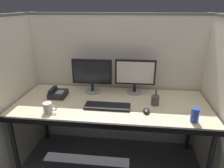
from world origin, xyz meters
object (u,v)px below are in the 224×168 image
desk (111,108)px  monitor_right (135,74)px  computer_mouse (147,111)px  desk_phone (58,94)px  soda_can (195,115)px  coffee_mug (48,108)px  keyboard_main (107,106)px  monitor_left (92,74)px  pen_cup (155,100)px

desk → monitor_right: bearing=51.9°
computer_mouse → desk_phone: size_ratio=0.51×
soda_can → coffee_mug: bearing=179.7°
keyboard_main → desk_phone: desk_phone is taller
monitor_left → coffee_mug: (-0.30, -0.50, -0.17)m
desk_phone → monitor_left: bearing=24.5°
coffee_mug → monitor_right: bearing=34.9°
monitor_right → soda_can: monitor_right is taller
keyboard_main → computer_mouse: size_ratio=4.48×
monitor_right → keyboard_main: size_ratio=1.00×
monitor_left → keyboard_main: (0.21, -0.34, -0.20)m
monitor_left → coffee_mug: monitor_left is taller
keyboard_main → desk: bearing=74.0°
desk → keyboard_main: bearing=-106.0°
monitor_right → pen_cup: (0.20, -0.27, -0.17)m
coffee_mug → desk: bearing=24.7°
desk_phone → coffee_mug: bearing=-83.0°
computer_mouse → soda_can: soda_can is taller
coffee_mug → desk_phone: 0.35m
desk → desk_phone: desk_phone is taller
monitor_right → desk_phone: size_ratio=2.26×
monitor_right → coffee_mug: (-0.77, -0.53, -0.17)m
monitor_right → coffee_mug: monitor_right is taller
coffee_mug → pen_cup: bearing=15.5°
desk → coffee_mug: coffee_mug is taller
keyboard_main → pen_cup: size_ratio=2.78×
monitor_left → pen_cup: bearing=-19.2°
keyboard_main → desk_phone: 0.59m
desk → monitor_left: monitor_left is taller
monitor_right → keyboard_main: 0.50m
coffee_mug → computer_mouse: bearing=6.6°
monitor_left → keyboard_main: 0.45m
desk → coffee_mug: bearing=-155.3°
coffee_mug → desk_phone: (-0.04, 0.34, -0.01)m
monitor_right → pen_cup: bearing=-52.7°
computer_mouse → coffee_mug: size_ratio=0.76×
computer_mouse → coffee_mug: bearing=-173.4°
monitor_left → computer_mouse: size_ratio=4.48×
soda_can → pen_cup: bearing=137.4°
soda_can → desk_phone: bearing=165.0°
monitor_right → desk_phone: 0.85m
desk → computer_mouse: bearing=-23.7°
monitor_right → desk_phone: (-0.81, -0.19, -0.18)m
soda_can → desk_phone: 1.36m
desk → computer_mouse: size_ratio=19.79×
pen_cup → desk_phone: bearing=175.8°
monitor_right → computer_mouse: 0.49m
pen_cup → soda_can: size_ratio=1.27×
keyboard_main → coffee_mug: bearing=-163.0°
monitor_left → pen_cup: monitor_left is taller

